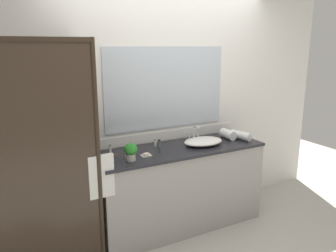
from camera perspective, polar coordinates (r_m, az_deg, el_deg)
name	(u,v)px	position (r m, az deg, el deg)	size (l,w,h in m)	color
ground_plane	(180,225)	(3.80, 2.09, -16.83)	(8.00, 8.00, 0.00)	#B7B2A8
wall_back_with_mirror	(165,104)	(3.63, -0.45, 3.77)	(4.40, 0.06, 2.60)	silver
vanity_cabinet	(180,187)	(3.60, 2.07, -10.57)	(1.80, 0.58, 0.90)	#9E9993
shower_enclosure	(57,162)	(2.82, -18.80, -5.96)	(1.20, 0.59, 2.00)	#2D2319
sink_basin	(203,141)	(3.54, 6.14, -2.67)	(0.44, 0.30, 0.07)	white
faucet	(194,136)	(3.68, 4.55, -1.69)	(0.17, 0.12, 0.17)	silver
potted_plant	(131,151)	(3.05, -6.50, -4.32)	(0.13, 0.13, 0.16)	beige
soap_dish	(146,155)	(3.17, -3.84, -5.01)	(0.10, 0.07, 0.04)	silver
amenity_bottle_conditioner	(159,144)	(3.42, -1.53, -3.13)	(0.03, 0.03, 0.09)	#4C7056
amenity_bottle_body_wash	(110,150)	(3.27, -10.02, -4.06)	(0.03, 0.03, 0.09)	white
amenity_bottle_shampoo	(155,143)	(3.47, -2.24, -2.94)	(0.03, 0.03, 0.08)	white
rolled_towel_near_edge	(241,135)	(3.81, 12.53, -1.59)	(0.09, 0.09, 0.25)	white
rolled_towel_middle	(228,134)	(3.81, 10.36, -1.41)	(0.10, 0.10, 0.21)	white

